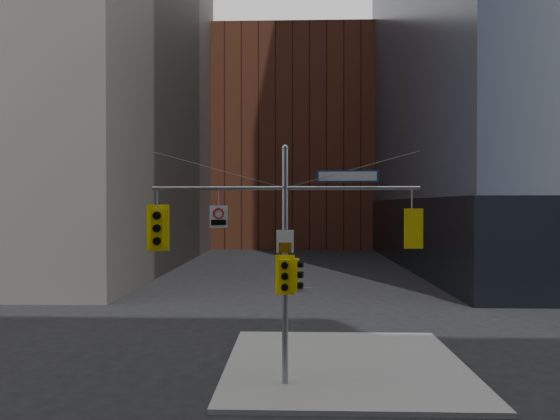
# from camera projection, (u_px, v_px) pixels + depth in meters

# --- Properties ---
(ground) EXTENTS (160.00, 160.00, 0.00)m
(ground) POSITION_uv_depth(u_px,v_px,m) (284.00, 416.00, 12.96)
(ground) COLOR black
(ground) RESTS_ON ground
(sidewalk_corner) EXTENTS (8.00, 8.00, 0.15)m
(sidewalk_corner) POSITION_uv_depth(u_px,v_px,m) (345.00, 365.00, 16.90)
(sidewalk_corner) COLOR gray
(sidewalk_corner) RESTS_ON ground
(brick_midrise) EXTENTS (26.00, 20.00, 28.00)m
(brick_midrise) POSITION_uv_depth(u_px,v_px,m) (293.00, 145.00, 70.78)
(brick_midrise) COLOR brown
(brick_midrise) RESTS_ON ground
(signal_assembly) EXTENTS (8.00, 0.80, 7.30)m
(signal_assembly) POSITION_uv_depth(u_px,v_px,m) (285.00, 241.00, 14.90)
(signal_assembly) COLOR gray
(signal_assembly) RESTS_ON ground
(traffic_light_west_arm) EXTENTS (0.67, 0.59, 1.41)m
(traffic_light_west_arm) POSITION_uv_depth(u_px,v_px,m) (158.00, 228.00, 15.03)
(traffic_light_west_arm) COLOR yellow
(traffic_light_west_arm) RESTS_ON ground
(traffic_light_east_arm) EXTENTS (0.56, 0.47, 1.18)m
(traffic_light_east_arm) POSITION_uv_depth(u_px,v_px,m) (412.00, 228.00, 14.79)
(traffic_light_east_arm) COLOR yellow
(traffic_light_east_arm) RESTS_ON ground
(traffic_light_pole_side) EXTENTS (0.42, 0.36, 0.96)m
(traffic_light_pole_side) POSITION_uv_depth(u_px,v_px,m) (296.00, 275.00, 14.90)
(traffic_light_pole_side) COLOR yellow
(traffic_light_pole_side) RESTS_ON ground
(traffic_light_pole_front) EXTENTS (0.57, 0.45, 1.19)m
(traffic_light_pole_front) POSITION_uv_depth(u_px,v_px,m) (285.00, 275.00, 14.65)
(traffic_light_pole_front) COLOR yellow
(traffic_light_pole_front) RESTS_ON ground
(street_sign_blade) EXTENTS (1.82, 0.15, 0.35)m
(street_sign_blade) POSITION_uv_depth(u_px,v_px,m) (348.00, 176.00, 14.83)
(street_sign_blade) COLOR navy
(street_sign_blade) RESTS_ON ground
(regulatory_sign_arm) EXTENTS (0.53, 0.10, 0.67)m
(regulatory_sign_arm) POSITION_uv_depth(u_px,v_px,m) (219.00, 216.00, 14.93)
(regulatory_sign_arm) COLOR silver
(regulatory_sign_arm) RESTS_ON ground
(regulatory_sign_pole) EXTENTS (0.52, 0.04, 0.68)m
(regulatory_sign_pole) POSITION_uv_depth(u_px,v_px,m) (285.00, 242.00, 14.79)
(regulatory_sign_pole) COLOR silver
(regulatory_sign_pole) RESTS_ON ground
(street_blade_ew) EXTENTS (0.73, 0.10, 0.15)m
(street_blade_ew) POSITION_uv_depth(u_px,v_px,m) (300.00, 290.00, 14.91)
(street_blade_ew) COLOR silver
(street_blade_ew) RESTS_ON ground
(street_blade_ns) EXTENTS (0.05, 0.76, 0.15)m
(street_blade_ns) POSITION_uv_depth(u_px,v_px,m) (285.00, 295.00, 15.38)
(street_blade_ns) COLOR #145926
(street_blade_ns) RESTS_ON ground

